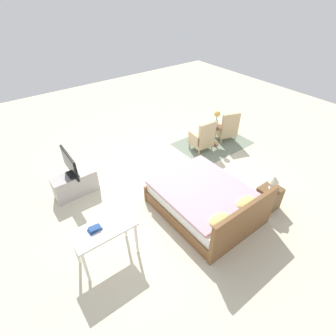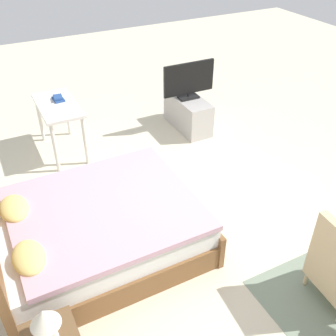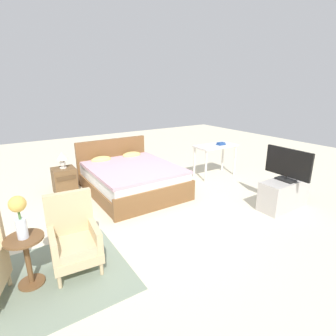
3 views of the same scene
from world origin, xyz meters
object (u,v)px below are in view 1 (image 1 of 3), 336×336
at_px(bed, 206,202).
at_px(nightstand, 268,198).
at_px(tv_flatscreen, 70,164).
at_px(book_stack, 95,229).
at_px(vanity_desk, 104,233).
at_px(table_lamp, 274,181).
at_px(side_table, 215,133).
at_px(armchair_by_window_right, 203,138).
at_px(tv_stand, 75,184).
at_px(flower_vase, 217,117).
at_px(armchair_by_window_left, 227,128).

distance_m(bed, nightstand, 1.37).
distance_m(tv_flatscreen, book_stack, 1.98).
distance_m(bed, vanity_desk, 2.19).
bearing_deg(table_lamp, side_table, -110.34).
xyz_separation_m(armchair_by_window_right, tv_stand, (3.57, -0.38, -0.12)).
height_order(nightstand, vanity_desk, vanity_desk).
distance_m(side_table, book_stack, 4.70).
xyz_separation_m(side_table, flower_vase, (0.00, 0.00, 0.51)).
bearing_deg(flower_vase, side_table, 180.00).
bearing_deg(armchair_by_window_right, flower_vase, -177.98).
xyz_separation_m(armchair_by_window_left, tv_flatscreen, (4.57, -0.38, 0.45)).
bearing_deg(armchair_by_window_right, armchair_by_window_left, -179.82).
height_order(armchair_by_window_right, table_lamp, armchair_by_window_right).
bearing_deg(bed, book_stack, -6.87).
relative_size(armchair_by_window_left, book_stack, 4.17).
distance_m(side_table, vanity_desk, 4.59).
xyz_separation_m(flower_vase, tv_flatscreen, (4.08, -0.36, -0.05)).
xyz_separation_m(tv_stand, vanity_desk, (0.19, 2.01, 0.39)).
bearing_deg(table_lamp, book_stack, -15.69).
height_order(armchair_by_window_left, vanity_desk, armchair_by_window_left).
bearing_deg(book_stack, nightstand, 164.32).
height_order(nightstand, tv_flatscreen, tv_flatscreen).
distance_m(tv_stand, vanity_desk, 2.06).
bearing_deg(side_table, armchair_by_window_right, 2.02).
height_order(nightstand, tv_stand, tv_stand).
bearing_deg(armchair_by_window_left, book_stack, 17.93).
distance_m(side_table, flower_vase, 0.51).
bearing_deg(side_table, flower_vase, 0.00).
bearing_deg(armchair_by_window_left, bed, 35.40).
relative_size(bed, side_table, 3.57).
distance_m(side_table, nightstand, 2.73).
distance_m(flower_vase, vanity_desk, 4.59).
relative_size(armchair_by_window_right, vanity_desk, 0.88).
bearing_deg(tv_stand, side_table, 174.90).
height_order(bed, flower_vase, flower_vase).
distance_m(table_lamp, book_stack, 3.58).
bearing_deg(tv_flatscreen, vanity_desk, 84.54).
bearing_deg(table_lamp, vanity_desk, -15.44).
relative_size(tv_flatscreen, vanity_desk, 0.82).
bearing_deg(table_lamp, nightstand, -90.00).
bearing_deg(tv_stand, nightstand, 136.94).
distance_m(nightstand, tv_flatscreen, 4.32).
bearing_deg(tv_stand, armchair_by_window_right, 173.90).
height_order(table_lamp, tv_flatscreen, tv_flatscreen).
bearing_deg(vanity_desk, tv_flatscreen, -95.46).
distance_m(table_lamp, tv_stand, 4.31).
bearing_deg(nightstand, tv_stand, -43.06).
bearing_deg(flower_vase, tv_stand, -5.10).
xyz_separation_m(tv_flatscreen, vanity_desk, (0.19, 2.01, -0.17)).
distance_m(bed, side_table, 2.83).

